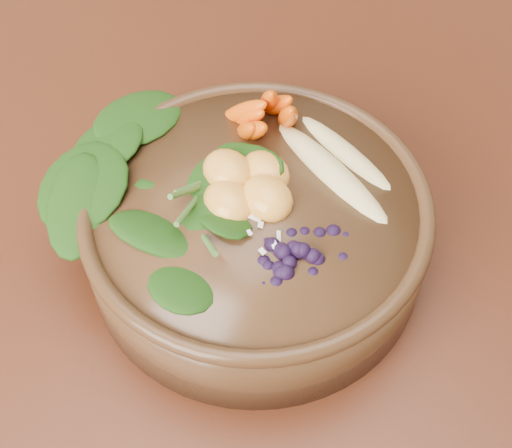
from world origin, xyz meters
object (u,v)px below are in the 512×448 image
(dining_table, at_px, (274,198))
(blueberry_pile, at_px, (300,238))
(kale_heap, at_px, (171,158))
(stoneware_bowl, at_px, (256,232))
(mandarin_cluster, at_px, (247,175))
(banana_halves, at_px, (339,150))
(carrot_cluster, at_px, (262,88))

(dining_table, distance_m, blueberry_pile, 0.26)
(dining_table, relative_size, blueberry_pile, 12.85)
(dining_table, distance_m, kale_heap, 0.23)
(stoneware_bowl, height_order, kale_heap, kale_heap)
(stoneware_bowl, xyz_separation_m, blueberry_pile, (-0.00, -0.06, 0.05))
(kale_heap, xyz_separation_m, mandarin_cluster, (0.04, -0.04, -0.01))
(kale_heap, bearing_deg, banana_halves, -29.79)
(carrot_cluster, relative_size, mandarin_cluster, 0.87)
(kale_heap, distance_m, mandarin_cluster, 0.06)
(kale_heap, bearing_deg, blueberry_pile, -74.44)
(carrot_cluster, xyz_separation_m, blueberry_pile, (-0.06, -0.12, -0.02))
(dining_table, height_order, banana_halves, banana_halves)
(mandarin_cluster, bearing_deg, stoneware_bowl, -102.59)
(banana_halves, bearing_deg, mandarin_cluster, 170.25)
(dining_table, height_order, kale_heap, kale_heap)
(banana_halves, bearing_deg, stoneware_bowl, -177.26)
(mandarin_cluster, bearing_deg, blueberry_pile, -95.51)
(kale_heap, xyz_separation_m, carrot_cluster, (0.09, 0.01, 0.02))
(banana_halves, relative_size, blueberry_pile, 1.19)
(banana_halves, distance_m, mandarin_cluster, 0.08)
(stoneware_bowl, bearing_deg, blueberry_pile, -93.38)
(dining_table, relative_size, carrot_cluster, 21.52)
(dining_table, relative_size, kale_heap, 9.06)
(dining_table, xyz_separation_m, stoneware_bowl, (-0.10, -0.10, 0.13))
(dining_table, xyz_separation_m, blueberry_pile, (-0.10, -0.16, 0.18))
(dining_table, distance_m, banana_halves, 0.21)
(carrot_cluster, bearing_deg, stoneware_bowl, -123.69)
(kale_heap, distance_m, banana_halves, 0.13)
(banana_halves, bearing_deg, carrot_cluster, 113.06)
(stoneware_bowl, height_order, carrot_cluster, carrot_cluster)
(dining_table, bearing_deg, mandarin_cluster, -138.40)
(kale_heap, bearing_deg, dining_table, 17.18)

